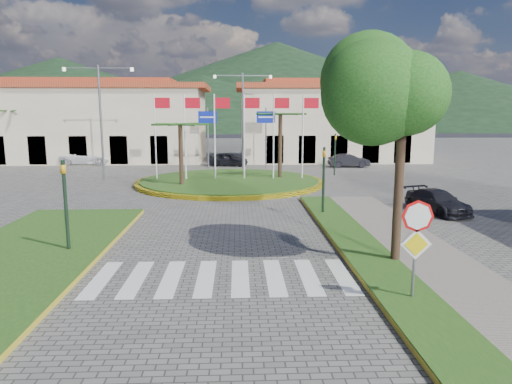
{
  "coord_description": "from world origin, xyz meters",
  "views": [
    {
      "loc": [
        0.55,
        -8.66,
        4.7
      ],
      "look_at": [
        1.22,
        8.0,
        1.83
      ],
      "focal_mm": 32.0,
      "sensor_mm": 36.0,
      "label": 1
    }
  ],
  "objects_px": {
    "stop_sign": "(416,234)",
    "deciduous_tree": "(404,97)",
    "car_side_right": "(438,202)",
    "white_van": "(87,158)",
    "car_dark_a": "(228,159)",
    "car_dark_b": "(349,161)",
    "roundabout_island": "(230,181)"
  },
  "relations": [
    {
      "from": "deciduous_tree",
      "to": "white_van",
      "type": "distance_m",
      "value": 35.15
    },
    {
      "from": "stop_sign",
      "to": "car_side_right",
      "type": "distance_m",
      "value": 11.73
    },
    {
      "from": "roundabout_island",
      "to": "car_dark_a",
      "type": "distance_m",
      "value": 10.69
    },
    {
      "from": "deciduous_tree",
      "to": "stop_sign",
      "type": "bearing_deg",
      "value": -101.18
    },
    {
      "from": "stop_sign",
      "to": "car_side_right",
      "type": "bearing_deg",
      "value": 63.47
    },
    {
      "from": "stop_sign",
      "to": "car_dark_b",
      "type": "bearing_deg",
      "value": 79.37
    },
    {
      "from": "stop_sign",
      "to": "deciduous_tree",
      "type": "height_order",
      "value": "deciduous_tree"
    },
    {
      "from": "roundabout_island",
      "to": "stop_sign",
      "type": "height_order",
      "value": "roundabout_island"
    },
    {
      "from": "roundabout_island",
      "to": "car_dark_a",
      "type": "xyz_separation_m",
      "value": [
        -0.36,
        10.68,
        0.45
      ]
    },
    {
      "from": "car_dark_b",
      "to": "stop_sign",
      "type": "bearing_deg",
      "value": 168.78
    },
    {
      "from": "car_dark_a",
      "to": "car_side_right",
      "type": "height_order",
      "value": "car_dark_a"
    },
    {
      "from": "deciduous_tree",
      "to": "car_side_right",
      "type": "bearing_deg",
      "value": 58.08
    },
    {
      "from": "car_dark_a",
      "to": "car_dark_b",
      "type": "bearing_deg",
      "value": -89.62
    },
    {
      "from": "stop_sign",
      "to": "car_dark_b",
      "type": "distance_m",
      "value": 29.89
    },
    {
      "from": "roundabout_island",
      "to": "stop_sign",
      "type": "distance_m",
      "value": 20.69
    },
    {
      "from": "stop_sign",
      "to": "deciduous_tree",
      "type": "bearing_deg",
      "value": 78.82
    },
    {
      "from": "deciduous_tree",
      "to": "car_dark_a",
      "type": "distance_m",
      "value": 28.66
    },
    {
      "from": "car_side_right",
      "to": "white_van",
      "type": "bearing_deg",
      "value": 122.7
    },
    {
      "from": "car_dark_a",
      "to": "car_side_right",
      "type": "distance_m",
      "value": 22.82
    },
    {
      "from": "deciduous_tree",
      "to": "white_van",
      "type": "bearing_deg",
      "value": 122.91
    },
    {
      "from": "stop_sign",
      "to": "white_van",
      "type": "relative_size",
      "value": 0.56
    },
    {
      "from": "stop_sign",
      "to": "car_dark_b",
      "type": "height_order",
      "value": "stop_sign"
    },
    {
      "from": "car_dark_b",
      "to": "car_side_right",
      "type": "xyz_separation_m",
      "value": [
        -0.3,
        -18.91,
        -0.05
      ]
    },
    {
      "from": "stop_sign",
      "to": "white_van",
      "type": "xyz_separation_m",
      "value": [
        -18.34,
        32.3,
        -1.13
      ]
    },
    {
      "from": "roundabout_island",
      "to": "stop_sign",
      "type": "bearing_deg",
      "value": -76.27
    },
    {
      "from": "roundabout_island",
      "to": "car_dark_b",
      "type": "xyz_separation_m",
      "value": [
        10.41,
        9.31,
        0.42
      ]
    },
    {
      "from": "white_van",
      "to": "roundabout_island",
      "type": "bearing_deg",
      "value": -133.85
    },
    {
      "from": "white_van",
      "to": "car_dark_a",
      "type": "bearing_deg",
      "value": -98.38
    },
    {
      "from": "deciduous_tree",
      "to": "car_dark_a",
      "type": "height_order",
      "value": "deciduous_tree"
    },
    {
      "from": "deciduous_tree",
      "to": "car_dark_b",
      "type": "relative_size",
      "value": 1.89
    },
    {
      "from": "stop_sign",
      "to": "deciduous_tree",
      "type": "distance_m",
      "value": 4.59
    },
    {
      "from": "car_dark_a",
      "to": "car_side_right",
      "type": "bearing_deg",
      "value": -145.09
    }
  ]
}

